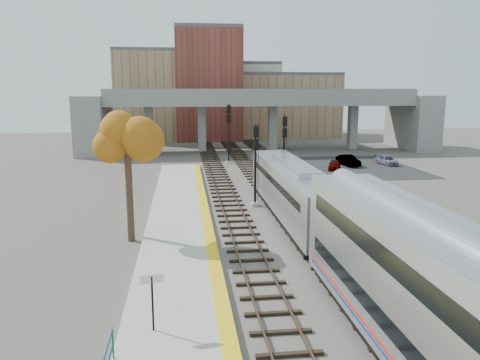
{
  "coord_description": "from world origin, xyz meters",
  "views": [
    {
      "loc": [
        -6.83,
        -27.05,
        9.5
      ],
      "look_at": [
        -2.53,
        8.48,
        2.5
      ],
      "focal_mm": 35.0,
      "sensor_mm": 36.0,
      "label": 1
    }
  ],
  "objects_px": {
    "tree": "(127,137)",
    "car_a": "(334,165)",
    "signal_mast_near": "(255,167)",
    "car_c": "(387,160)",
    "signal_mast_far": "(229,134)",
    "locomotive": "(293,190)",
    "car_b": "(348,160)",
    "signal_mast_mid": "(284,151)"
  },
  "relations": [
    {
      "from": "tree",
      "to": "car_c",
      "type": "distance_m",
      "value": 40.01
    },
    {
      "from": "car_b",
      "to": "car_a",
      "type": "bearing_deg",
      "value": -146.69
    },
    {
      "from": "car_c",
      "to": "signal_mast_far",
      "type": "bearing_deg",
      "value": 163.84
    },
    {
      "from": "tree",
      "to": "car_c",
      "type": "bearing_deg",
      "value": 42.88
    },
    {
      "from": "car_c",
      "to": "car_b",
      "type": "bearing_deg",
      "value": 177.52
    },
    {
      "from": "signal_mast_mid",
      "to": "car_b",
      "type": "xyz_separation_m",
      "value": [
        10.52,
        10.6,
        -2.73
      ]
    },
    {
      "from": "car_c",
      "to": "tree",
      "type": "bearing_deg",
      "value": -143.57
    },
    {
      "from": "locomotive",
      "to": "car_c",
      "type": "bearing_deg",
      "value": 52.87
    },
    {
      "from": "locomotive",
      "to": "car_b",
      "type": "distance_m",
      "value": 26.27
    },
    {
      "from": "locomotive",
      "to": "signal_mast_far",
      "type": "height_order",
      "value": "signal_mast_far"
    },
    {
      "from": "car_b",
      "to": "car_c",
      "type": "bearing_deg",
      "value": -6.47
    },
    {
      "from": "car_a",
      "to": "car_b",
      "type": "distance_m",
      "value": 3.58
    },
    {
      "from": "locomotive",
      "to": "car_a",
      "type": "distance_m",
      "value": 22.9
    },
    {
      "from": "signal_mast_far",
      "to": "car_c",
      "type": "height_order",
      "value": "signal_mast_far"
    },
    {
      "from": "signal_mast_near",
      "to": "signal_mast_mid",
      "type": "relative_size",
      "value": 0.96
    },
    {
      "from": "car_a",
      "to": "signal_mast_mid",
      "type": "bearing_deg",
      "value": -113.8
    },
    {
      "from": "locomotive",
      "to": "car_c",
      "type": "xyz_separation_m",
      "value": [
        17.72,
        23.4,
        -1.69
      ]
    },
    {
      "from": "tree",
      "to": "car_c",
      "type": "xyz_separation_m",
      "value": [
        28.98,
        26.91,
        -6.01
      ]
    },
    {
      "from": "tree",
      "to": "car_a",
      "type": "xyz_separation_m",
      "value": [
        21.2,
        24.08,
        -5.99
      ]
    },
    {
      "from": "tree",
      "to": "car_a",
      "type": "relative_size",
      "value": 2.65
    },
    {
      "from": "car_a",
      "to": "signal_mast_far",
      "type": "bearing_deg",
      "value": 173.17
    },
    {
      "from": "signal_mast_near",
      "to": "car_b",
      "type": "xyz_separation_m",
      "value": [
        14.62,
        18.68,
        -2.55
      ]
    },
    {
      "from": "car_b",
      "to": "locomotive",
      "type": "bearing_deg",
      "value": -128.96
    },
    {
      "from": "signal_mast_near",
      "to": "car_c",
      "type": "xyz_separation_m",
      "value": [
        19.82,
        19.04,
        -2.67
      ]
    },
    {
      "from": "signal_mast_near",
      "to": "car_c",
      "type": "distance_m",
      "value": 27.61
    },
    {
      "from": "signal_mast_mid",
      "to": "car_a",
      "type": "relative_size",
      "value": 2.07
    },
    {
      "from": "locomotive",
      "to": "signal_mast_mid",
      "type": "xyz_separation_m",
      "value": [
        2.0,
        12.44,
        1.16
      ]
    },
    {
      "from": "signal_mast_mid",
      "to": "locomotive",
      "type": "bearing_deg",
      "value": -99.13
    },
    {
      "from": "signal_mast_near",
      "to": "car_b",
      "type": "distance_m",
      "value": 23.86
    },
    {
      "from": "signal_mast_near",
      "to": "tree",
      "type": "relative_size",
      "value": 0.75
    },
    {
      "from": "signal_mast_near",
      "to": "car_c",
      "type": "relative_size",
      "value": 1.77
    },
    {
      "from": "locomotive",
      "to": "tree",
      "type": "xyz_separation_m",
      "value": [
        -11.26,
        -3.51,
        4.33
      ]
    },
    {
      "from": "signal_mast_far",
      "to": "locomotive",
      "type": "bearing_deg",
      "value": -85.52
    },
    {
      "from": "signal_mast_near",
      "to": "signal_mast_mid",
      "type": "xyz_separation_m",
      "value": [
        4.1,
        8.08,
        0.18
      ]
    },
    {
      "from": "tree",
      "to": "locomotive",
      "type": "bearing_deg",
      "value": 17.31
    },
    {
      "from": "locomotive",
      "to": "car_c",
      "type": "relative_size",
      "value": 5.02
    },
    {
      "from": "car_b",
      "to": "signal_mast_far",
      "type": "bearing_deg",
      "value": 155.15
    },
    {
      "from": "signal_mast_far",
      "to": "car_b",
      "type": "height_order",
      "value": "signal_mast_far"
    },
    {
      "from": "locomotive",
      "to": "car_a",
      "type": "height_order",
      "value": "locomotive"
    },
    {
      "from": "signal_mast_near",
      "to": "signal_mast_far",
      "type": "bearing_deg",
      "value": 90.0
    },
    {
      "from": "signal_mast_near",
      "to": "signal_mast_mid",
      "type": "bearing_deg",
      "value": 63.09
    },
    {
      "from": "locomotive",
      "to": "signal_mast_mid",
      "type": "distance_m",
      "value": 12.65
    }
  ]
}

